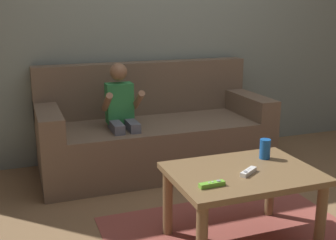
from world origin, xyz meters
The scene contains 8 objects.
ground_plane centered at (0.00, 0.00, 0.00)m, with size 9.63×9.63×0.00m, color olive.
wall_back centered at (0.00, 1.66, 1.25)m, with size 4.81×0.05×2.50m, color gray.
couch centered at (-0.22, 1.27, 0.31)m, with size 1.93×0.80×0.89m.
person_seated_on_couch centered at (-0.53, 1.09, 0.54)m, with size 0.30×0.37×0.94m.
coffee_table centered at (-0.13, -0.10, 0.38)m, with size 0.83×0.60×0.46m.
game_remote_white_near_edge centered at (-0.13, -0.16, 0.47)m, with size 0.14×0.11×0.03m.
game_remote_lime_center centered at (-0.39, -0.24, 0.47)m, with size 0.14×0.04×0.03m.
soda_can centered at (0.09, 0.03, 0.52)m, with size 0.07×0.07×0.12m, color #1959B2.
Camera 1 is at (-1.30, -2.05, 1.34)m, focal length 44.91 mm.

